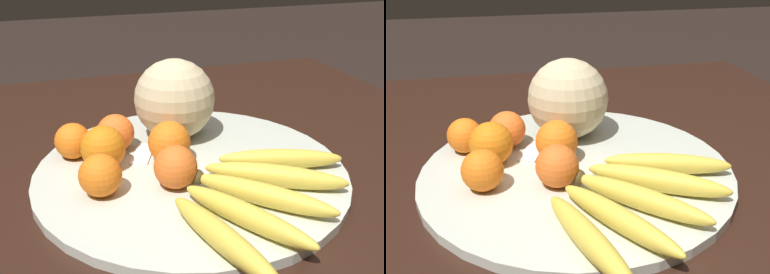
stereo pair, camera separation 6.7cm
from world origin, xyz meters
TOP-DOWN VIEW (x-y plane):
  - kitchen_table at (0.00, 0.00)m, footprint 1.21×1.12m
  - fruit_bowl at (0.04, -0.00)m, footprint 0.47×0.47m
  - melon at (0.15, -0.01)m, footprint 0.14×0.14m
  - banana_bunch at (-0.09, -0.05)m, footprint 0.29×0.29m
  - orange_front_left at (0.00, 0.14)m, footprint 0.06×0.06m
  - orange_front_right at (0.06, 0.03)m, footprint 0.07×0.07m
  - orange_mid_center at (0.08, 0.13)m, footprint 0.07×0.07m
  - orange_back_left at (-0.01, 0.04)m, footprint 0.06×0.06m
  - orange_back_right at (0.13, 0.17)m, footprint 0.06×0.06m
  - orange_top_small at (0.13, 0.10)m, footprint 0.06×0.06m
  - produce_tag at (0.10, 0.06)m, footprint 0.08×0.05m

SIDE VIEW (x-z plane):
  - kitchen_table at x=0.00m, z-range 0.28..1.02m
  - fruit_bowl at x=0.04m, z-range 0.75..0.76m
  - produce_tag at x=0.10m, z-range 0.76..0.76m
  - banana_bunch at x=-0.09m, z-range 0.76..0.79m
  - orange_back_right at x=0.13m, z-range 0.76..0.82m
  - orange_front_left at x=0.00m, z-range 0.76..0.82m
  - orange_top_small at x=0.13m, z-range 0.76..0.82m
  - orange_back_left at x=-0.01m, z-range 0.76..0.82m
  - orange_front_right at x=0.06m, z-range 0.76..0.83m
  - orange_mid_center at x=0.08m, z-range 0.76..0.83m
  - melon at x=0.15m, z-range 0.76..0.90m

